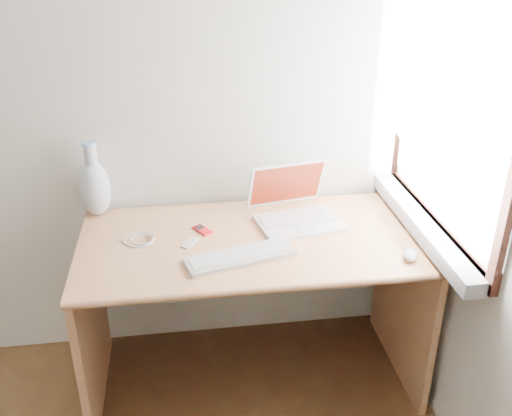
{
  "coord_description": "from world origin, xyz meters",
  "views": [
    {
      "loc": [
        0.75,
        -0.62,
        1.87
      ],
      "look_at": [
        1.02,
        1.35,
        0.88
      ],
      "focal_mm": 40.0,
      "sensor_mm": 36.0,
      "label": 1
    }
  ],
  "objects": [
    {
      "name": "remote",
      "position": [
        0.76,
        1.36,
        0.74
      ],
      "size": [
        0.08,
        0.09,
        0.01
      ],
      "primitive_type": "cube",
      "rotation": [
        0.0,
        0.0,
        -0.56
      ],
      "color": "silver",
      "rests_on": "desk"
    },
    {
      "name": "cable_coil",
      "position": [
        0.56,
        1.42,
        0.74
      ],
      "size": [
        0.17,
        0.17,
        0.01
      ],
      "primitive_type": "torus",
      "rotation": [
        0.0,
        0.0,
        0.43
      ],
      "color": "silver",
      "rests_on": "desk"
    },
    {
      "name": "mouse",
      "position": [
        1.58,
        1.14,
        0.75
      ],
      "size": [
        0.08,
        0.1,
        0.03
      ],
      "primitive_type": "ellipsoid",
      "rotation": [
        0.0,
        0.0,
        -0.32
      ],
      "color": "white",
      "rests_on": "desk"
    },
    {
      "name": "external_keyboard",
      "position": [
        0.94,
        1.22,
        0.75
      ],
      "size": [
        0.44,
        0.23,
        0.02
      ],
      "rotation": [
        0.0,
        0.0,
        0.26
      ],
      "color": "silver",
      "rests_on": "desk"
    },
    {
      "name": "vase",
      "position": [
        0.37,
        1.67,
        0.87
      ],
      "size": [
        0.13,
        0.13,
        0.33
      ],
      "color": "silver",
      "rests_on": "desk"
    },
    {
      "name": "desk",
      "position": [
        1.01,
        1.46,
        0.52
      ],
      "size": [
        1.39,
        0.7,
        0.74
      ],
      "color": "tan",
      "rests_on": "floor"
    },
    {
      "name": "ipod",
      "position": [
        0.81,
        1.46,
        0.74
      ],
      "size": [
        0.09,
        0.1,
        0.01
      ],
      "rotation": [
        0.0,
        0.0,
        0.58
      ],
      "color": "red",
      "rests_on": "desk"
    },
    {
      "name": "window",
      "position": [
        1.72,
        1.3,
        1.28
      ],
      "size": [
        0.11,
        0.99,
        1.1
      ],
      "color": "white",
      "rests_on": "right_wall"
    },
    {
      "name": "laptop",
      "position": [
        1.22,
        1.5,
        0.79
      ],
      "size": [
        0.38,
        0.34,
        0.23
      ],
      "rotation": [
        0.0,
        0.0,
        0.19
      ],
      "color": "white",
      "rests_on": "desk"
    }
  ]
}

